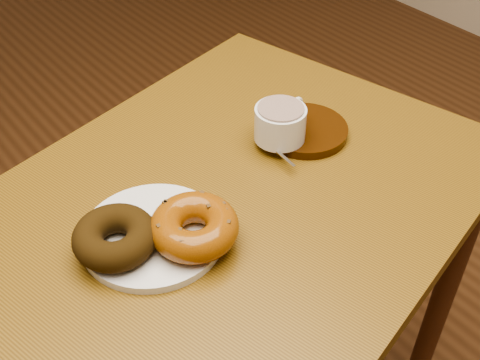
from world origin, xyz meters
TOP-DOWN VIEW (x-y plane):
  - cafe_table at (0.28, -0.15)m, footprint 0.98×0.82m
  - donut_plate at (0.13, -0.15)m, footprint 0.26×0.26m
  - donut_cinnamon at (0.08, -0.15)m, footprint 0.15×0.15m
  - donut_caramel at (0.17, -0.20)m, footprint 0.18×0.18m
  - saucer at (0.48, -0.11)m, footprint 0.21×0.21m
  - coffee_cup at (0.42, -0.10)m, footprint 0.11×0.09m
  - teaspoon at (0.39, -0.11)m, footprint 0.02×0.09m

SIDE VIEW (x-z plane):
  - cafe_table at x=0.28m, z-range 0.27..1.07m
  - donut_plate at x=0.13m, z-range 0.80..0.81m
  - saucer at x=0.48m, z-range 0.80..0.81m
  - teaspoon at x=0.39m, z-range 0.81..0.82m
  - donut_cinnamon at x=0.08m, z-range 0.81..0.85m
  - donut_caramel at x=0.17m, z-range 0.81..0.86m
  - coffee_cup at x=0.42m, z-range 0.81..0.88m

